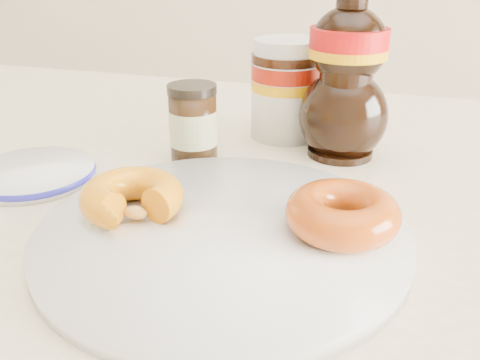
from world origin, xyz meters
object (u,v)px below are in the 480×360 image
(dining_table, at_px, (285,284))
(donut_bitten, at_px, (132,197))
(donut_whole, at_px, (343,213))
(blue_rim_saucer, at_px, (33,173))
(syrup_bottle, at_px, (346,71))
(dark_jar, at_px, (193,124))
(plate, at_px, (222,234))
(nutella_jar, at_px, (286,85))

(dining_table, distance_m, donut_bitten, 0.18)
(donut_whole, distance_m, blue_rim_saucer, 0.33)
(donut_bitten, relative_size, syrup_bottle, 0.45)
(donut_bitten, distance_m, dark_jar, 0.17)
(dark_jar, xyz_separation_m, blue_rim_saucer, (-0.14, -0.10, -0.04))
(plate, xyz_separation_m, nutella_jar, (-0.01, 0.27, 0.06))
(donut_bitten, xyz_separation_m, syrup_bottle, (0.15, 0.23, 0.07))
(donut_bitten, xyz_separation_m, dark_jar, (-0.01, 0.16, 0.01))
(blue_rim_saucer, bearing_deg, dining_table, 2.20)
(donut_bitten, relative_size, blue_rim_saucer, 0.68)
(donut_bitten, height_order, blue_rim_saucer, donut_bitten)
(dining_table, relative_size, blue_rim_saucer, 10.89)
(donut_whole, distance_m, dark_jar, 0.23)
(nutella_jar, distance_m, blue_rim_saucer, 0.31)
(dining_table, relative_size, donut_bitten, 16.00)
(dining_table, xyz_separation_m, syrup_bottle, (0.03, 0.15, 0.18))
(dark_jar, relative_size, blue_rim_saucer, 0.67)
(syrup_bottle, bearing_deg, blue_rim_saucer, -151.08)
(donut_bitten, distance_m, nutella_jar, 0.28)
(nutella_jar, relative_size, blue_rim_saucer, 0.94)
(plate, bearing_deg, donut_whole, 12.25)
(donut_whole, relative_size, syrup_bottle, 0.47)
(dark_jar, bearing_deg, blue_rim_saucer, -144.33)
(nutella_jar, relative_size, syrup_bottle, 0.62)
(dining_table, relative_size, donut_whole, 15.43)
(plate, bearing_deg, blue_rim_saucer, 164.54)
(dining_table, distance_m, plate, 0.12)
(donut_bitten, bearing_deg, dining_table, 49.22)
(dining_table, xyz_separation_m, blue_rim_saucer, (-0.27, -0.01, 0.09))
(dining_table, bearing_deg, donut_whole, -44.42)
(dining_table, bearing_deg, nutella_jar, 103.66)
(nutella_jar, height_order, dark_jar, nutella_jar)
(plate, relative_size, blue_rim_saucer, 2.36)
(donut_whole, relative_size, blue_rim_saucer, 0.71)
(blue_rim_saucer, bearing_deg, donut_bitten, -23.08)
(plate, relative_size, donut_bitten, 3.47)
(blue_rim_saucer, bearing_deg, dark_jar, 35.67)
(nutella_jar, bearing_deg, dining_table, -76.34)
(donut_bitten, relative_size, nutella_jar, 0.72)
(dining_table, height_order, donut_whole, donut_whole)
(plate, distance_m, dark_jar, 0.19)
(plate, height_order, donut_bitten, donut_bitten)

